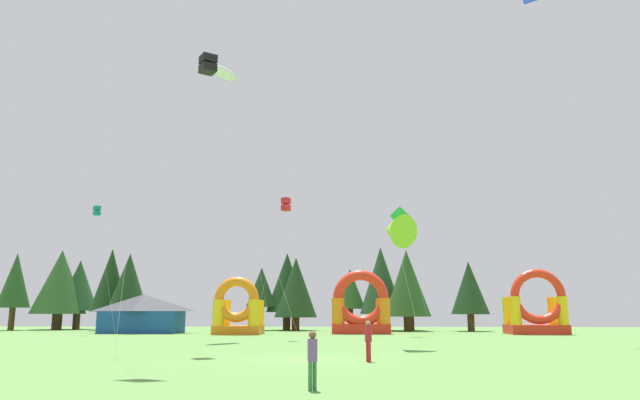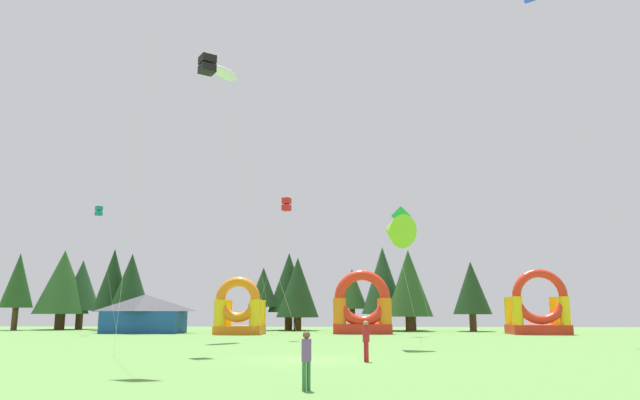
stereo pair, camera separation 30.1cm
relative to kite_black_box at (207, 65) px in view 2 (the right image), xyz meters
The scene contains 26 objects.
ground_plane 19.05m from the kite_black_box, 38.58° to the right, with size 120.00×120.00×0.00m, color #5B8C42.
kite_black_box is the anchor object (origin of this frame).
kite_white_parafoil 15.57m from the kite_black_box, 98.52° to the left, with size 5.15×8.81×23.19m.
kite_lime_delta 15.47m from the kite_black_box, 16.45° to the left, with size 3.17×3.04×8.46m.
kite_teal_box 29.62m from the kite_black_box, 124.83° to the left, with size 4.09×2.93×12.72m.
kite_red_box 16.19m from the kite_black_box, 76.83° to the left, with size 3.43×1.86×11.57m.
kite_green_diamond 26.87m from the kite_black_box, 58.63° to the left, with size 3.13×3.04×11.85m.
person_far_side 23.93m from the kite_black_box, 65.63° to the right, with size 0.40×0.40×1.66m.
person_left_edge 19.61m from the kite_black_box, 34.69° to the right, with size 0.42×0.42×1.80m.
inflatable_yellow_castle 40.72m from the kite_black_box, 43.98° to the left, with size 5.58×3.75×6.35m.
inflatable_red_slide 32.82m from the kite_black_box, 70.14° to the left, with size 5.87×4.54×6.35m.
inflatable_orange_dome 29.42m from the kite_black_box, 95.15° to the left, with size 4.63×4.16×5.57m.
festival_tent 34.17m from the kite_black_box, 114.57° to the left, with size 7.87×4.46×3.97m.
tree_row_0 49.54m from the kite_black_box, 130.86° to the left, with size 3.80×3.80×9.25m.
tree_row_1 49.10m from the kite_black_box, 124.89° to the left, with size 6.64×6.64×9.87m.
tree_row_2 49.26m from the kite_black_box, 122.17° to the left, with size 4.89×4.89×8.70m.
tree_row_3 42.83m from the kite_black_box, 118.54° to the left, with size 4.42×4.42×9.69m.
tree_row_4 41.10m from the kite_black_box, 115.90° to the left, with size 4.81×4.81×9.03m.
tree_row_5 39.08m from the kite_black_box, 92.54° to the left, with size 3.62×3.62×7.44m.
tree_row_6 40.13m from the kite_black_box, 88.06° to the left, with size 5.05×5.05×9.30m.
tree_row_7 38.67m from the kite_black_box, 86.05° to the left, with size 5.04×5.04×8.57m.
tree_row_8 41.77m from the kite_black_box, 76.96° to the left, with size 3.69×3.69×7.37m.
tree_row_9 41.07m from the kite_black_box, 71.27° to the left, with size 5.16×5.16×9.87m.
tree_row_10 40.09m from the kite_black_box, 66.14° to the left, with size 5.36×5.36×9.27m.
tree_row_11 44.34m from the kite_black_box, 67.24° to the left, with size 3.12×3.12×7.01m.
tree_row_12 43.47m from the kite_black_box, 57.14° to the left, with size 4.34×4.34×7.91m.
Camera 2 is at (1.93, -28.10, 2.21)m, focal length 32.85 mm.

